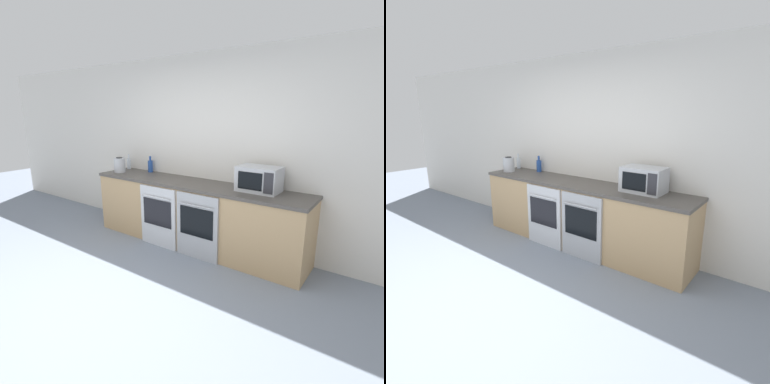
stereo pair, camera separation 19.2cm
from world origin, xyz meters
The scene contains 9 objects.
ground_plane centered at (0.00, 0.00, 0.00)m, with size 16.00×16.00×0.00m, color gray.
wall_back centered at (0.00, 2.13, 1.30)m, with size 10.00×0.06×2.60m.
counter_back centered at (0.00, 1.80, 0.45)m, with size 3.18×0.63×0.91m.
oven_left centered at (-0.37, 1.47, 0.43)m, with size 0.62×0.06×0.85m.
oven_right centered at (0.28, 1.47, 0.43)m, with size 0.62×0.06×0.85m.
microwave centered at (0.90, 1.87, 1.06)m, with size 0.50×0.33×0.30m.
bottle_clear centered at (-1.47, 2.01, 1.00)m, with size 0.06×0.06×0.25m.
bottle_blue centered at (-0.99, 2.02, 1.01)m, with size 0.08×0.08×0.25m.
kettle centered at (-1.38, 1.72, 1.02)m, with size 0.18×0.18×0.24m.
Camera 1 is at (2.27, -1.44, 1.82)m, focal length 28.00 mm.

